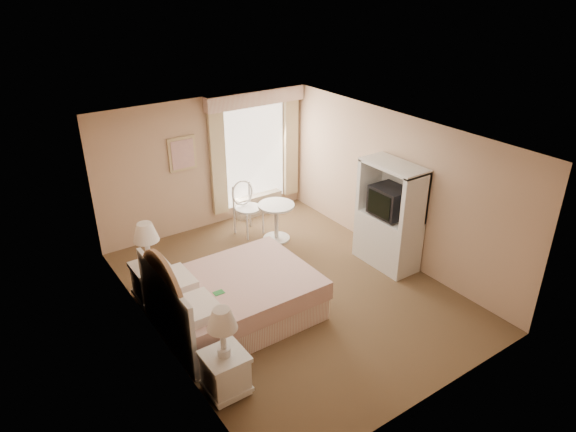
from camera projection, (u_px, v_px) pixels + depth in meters
room at (290, 218)px, 7.48m from camera, size 4.21×5.51×2.51m
window at (256, 151)px, 9.94m from camera, size 2.05×0.22×2.51m
framed_art at (182, 154)px, 9.13m from camera, size 0.52×0.04×0.62m
bed at (230, 299)px, 7.20m from camera, size 2.15×1.68×1.49m
nightstand_near at (225, 363)px, 5.92m from camera, size 0.49×0.49×1.18m
nightstand_far at (151, 272)px, 7.60m from camera, size 0.52×0.52×1.27m
round_table at (276, 216)px, 9.33m from camera, size 0.66×0.66×0.70m
cafe_chair at (246, 203)px, 9.52m from camera, size 0.56×0.56×1.02m
armoire at (389, 224)px, 8.45m from camera, size 0.54×1.08×1.79m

